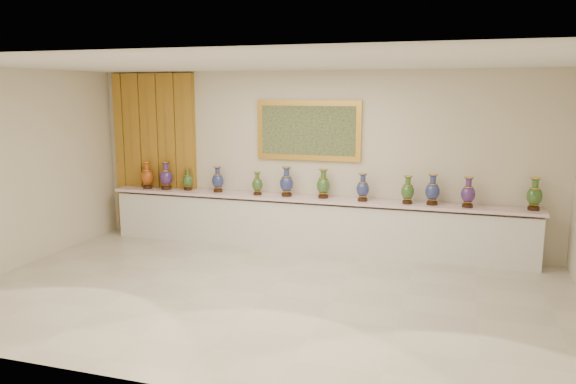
{
  "coord_description": "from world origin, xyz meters",
  "views": [
    {
      "loc": [
        2.41,
        -6.66,
        2.65
      ],
      "look_at": [
        -0.23,
        1.7,
        1.08
      ],
      "focal_mm": 35.0,
      "sensor_mm": 36.0,
      "label": 1
    }
  ],
  "objects_px": {
    "vase_2": "(188,180)",
    "counter": "(311,224)",
    "vase_1": "(166,177)",
    "vase_0": "(147,176)"
  },
  "relations": [
    {
      "from": "counter",
      "to": "vase_1",
      "type": "distance_m",
      "value": 2.8
    },
    {
      "from": "counter",
      "to": "vase_2",
      "type": "height_order",
      "value": "vase_2"
    },
    {
      "from": "vase_1",
      "to": "vase_2",
      "type": "xyz_separation_m",
      "value": [
        0.41,
        0.04,
        -0.05
      ]
    },
    {
      "from": "counter",
      "to": "vase_2",
      "type": "relative_size",
      "value": 18.48
    },
    {
      "from": "vase_2",
      "to": "counter",
      "type": "bearing_deg",
      "value": -0.53
    },
    {
      "from": "vase_0",
      "to": "counter",
      "type": "bearing_deg",
      "value": 0.69
    },
    {
      "from": "vase_0",
      "to": "vase_1",
      "type": "height_order",
      "value": "vase_1"
    },
    {
      "from": "counter",
      "to": "vase_0",
      "type": "relative_size",
      "value": 14.64
    },
    {
      "from": "counter",
      "to": "vase_2",
      "type": "xyz_separation_m",
      "value": [
        -2.3,
        0.02,
        0.64
      ]
    },
    {
      "from": "vase_0",
      "to": "vase_1",
      "type": "relative_size",
      "value": 0.97
    }
  ]
}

